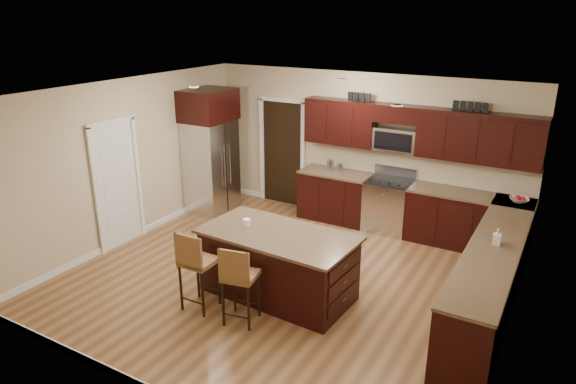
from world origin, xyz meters
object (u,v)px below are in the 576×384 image
Objects in this scene: range at (388,205)px; stool_left at (195,262)px; island at (278,266)px; refrigerator at (210,150)px; stool_mid at (238,277)px.

range reaches higher than stool_left.
refrigerator reaches higher than island.
refrigerator is at bearing 145.64° from island.
island is 0.91× the size of refrigerator.
refrigerator is (-2.75, 2.10, 0.78)m from island.
stool_left is at bearing -55.36° from refrigerator.
stool_left is at bearing -108.84° from range.
refrigerator is at bearing 121.49° from stool_mid.
stool_left reaches higher than stool_mid.
range reaches higher than stool_mid.
refrigerator reaches higher than stool_left.
range is at bearing 70.03° from stool_left.
range is 2.92m from island.
range is 3.76m from stool_mid.
refrigerator is (-3.30, -0.76, 0.74)m from range.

